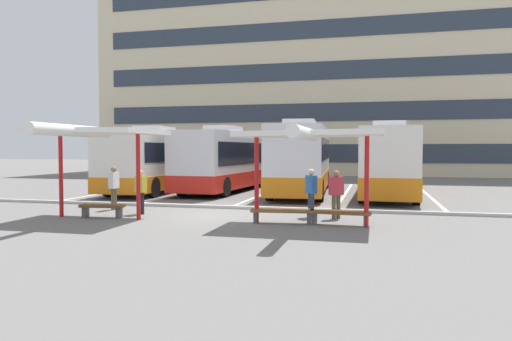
{
  "coord_description": "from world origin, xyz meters",
  "views": [
    {
      "loc": [
        5.67,
        -16.15,
        2.35
      ],
      "look_at": [
        0.68,
        3.95,
        1.43
      ],
      "focal_mm": 33.79,
      "sensor_mm": 36.0,
      "label": 1
    }
  ],
  "objects_px": {
    "waiting_shelter_0": "(93,133)",
    "coach_bus_3": "(388,162)",
    "waiting_passenger_2": "(141,189)",
    "waiting_passenger_0": "(114,185)",
    "coach_bus_0": "(166,161)",
    "coach_bus_2": "(302,160)",
    "waiting_shelter_1": "(309,136)",
    "waiting_passenger_1": "(311,189)",
    "bench_2": "(340,214)",
    "bench_1": "(282,212)",
    "waiting_passenger_3": "(336,191)",
    "coach_bus_1": "(233,161)",
    "bench_0": "(102,208)"
  },
  "relations": [
    {
      "from": "waiting_shelter_0",
      "to": "coach_bus_3",
      "type": "bearing_deg",
      "value": 48.26
    },
    {
      "from": "coach_bus_3",
      "to": "waiting_passenger_2",
      "type": "xyz_separation_m",
      "value": [
        -8.84,
        -9.35,
        -0.76
      ]
    },
    {
      "from": "coach_bus_3",
      "to": "waiting_passenger_0",
      "type": "height_order",
      "value": "coach_bus_3"
    },
    {
      "from": "coach_bus_0",
      "to": "coach_bus_2",
      "type": "bearing_deg",
      "value": -2.02
    },
    {
      "from": "waiting_shelter_1",
      "to": "waiting_passenger_0",
      "type": "xyz_separation_m",
      "value": [
        -7.88,
        2.2,
        -1.77
      ]
    },
    {
      "from": "waiting_shelter_0",
      "to": "waiting_passenger_1",
      "type": "relative_size",
      "value": 2.93
    },
    {
      "from": "bench_2",
      "to": "waiting_passenger_2",
      "type": "xyz_separation_m",
      "value": [
        -7.16,
        0.85,
        0.57
      ]
    },
    {
      "from": "bench_1",
      "to": "waiting_passenger_1",
      "type": "bearing_deg",
      "value": 64.96
    },
    {
      "from": "waiting_passenger_2",
      "to": "waiting_passenger_3",
      "type": "xyz_separation_m",
      "value": [
        6.94,
        0.52,
        0.03
      ]
    },
    {
      "from": "bench_1",
      "to": "waiting_passenger_0",
      "type": "xyz_separation_m",
      "value": [
        -6.98,
        1.79,
        0.63
      ]
    },
    {
      "from": "coach_bus_2",
      "to": "waiting_shelter_0",
      "type": "distance_m",
      "value": 12.28
    },
    {
      "from": "waiting_shelter_1",
      "to": "waiting_passenger_3",
      "type": "relative_size",
      "value": 2.81
    },
    {
      "from": "coach_bus_2",
      "to": "waiting_passenger_1",
      "type": "distance_m",
      "value": 8.97
    },
    {
      "from": "waiting_shelter_1",
      "to": "coach_bus_3",
      "type": "bearing_deg",
      "value": 76.35
    },
    {
      "from": "bench_1",
      "to": "waiting_passenger_3",
      "type": "distance_m",
      "value": 2.19
    },
    {
      "from": "waiting_shelter_0",
      "to": "waiting_passenger_2",
      "type": "height_order",
      "value": "waiting_shelter_0"
    },
    {
      "from": "coach_bus_0",
      "to": "bench_2",
      "type": "distance_m",
      "value": 15.04
    },
    {
      "from": "waiting_shelter_1",
      "to": "bench_1",
      "type": "height_order",
      "value": "waiting_shelter_1"
    },
    {
      "from": "coach_bus_0",
      "to": "waiting_shelter_0",
      "type": "height_order",
      "value": "coach_bus_0"
    },
    {
      "from": "waiting_passenger_2",
      "to": "waiting_passenger_3",
      "type": "height_order",
      "value": "waiting_passenger_3"
    },
    {
      "from": "coach_bus_1",
      "to": "bench_2",
      "type": "bearing_deg",
      "value": -59.42
    },
    {
      "from": "coach_bus_3",
      "to": "waiting_passenger_3",
      "type": "distance_m",
      "value": 9.06
    },
    {
      "from": "coach_bus_0",
      "to": "bench_0",
      "type": "bearing_deg",
      "value": -76.64
    },
    {
      "from": "waiting_passenger_0",
      "to": "bench_2",
      "type": "bearing_deg",
      "value": -11.36
    },
    {
      "from": "waiting_shelter_0",
      "to": "waiting_passenger_0",
      "type": "height_order",
      "value": "waiting_shelter_0"
    },
    {
      "from": "bench_1",
      "to": "coach_bus_0",
      "type": "bearing_deg",
      "value": 129.78
    },
    {
      "from": "waiting_shelter_1",
      "to": "waiting_passenger_2",
      "type": "height_order",
      "value": "waiting_shelter_1"
    },
    {
      "from": "bench_1",
      "to": "waiting_shelter_1",
      "type": "bearing_deg",
      "value": -24.48
    },
    {
      "from": "bench_0",
      "to": "coach_bus_0",
      "type": "bearing_deg",
      "value": 103.36
    },
    {
      "from": "coach_bus_0",
      "to": "bench_2",
      "type": "relative_size",
      "value": 6.16
    },
    {
      "from": "bench_1",
      "to": "waiting_passenger_3",
      "type": "xyz_separation_m",
      "value": [
        1.58,
        1.4,
        0.6
      ]
    },
    {
      "from": "waiting_shelter_1",
      "to": "waiting_passenger_1",
      "type": "xyz_separation_m",
      "value": [
        -0.18,
        1.94,
        -1.78
      ]
    },
    {
      "from": "bench_1",
      "to": "waiting_passenger_2",
      "type": "relative_size",
      "value": 1.26
    },
    {
      "from": "coach_bus_2",
      "to": "bench_0",
      "type": "xyz_separation_m",
      "value": [
        -5.33,
        -10.54,
        -1.43
      ]
    },
    {
      "from": "coach_bus_3",
      "to": "waiting_shelter_1",
      "type": "bearing_deg",
      "value": -103.65
    },
    {
      "from": "coach_bus_2",
      "to": "waiting_shelter_1",
      "type": "bearing_deg",
      "value": -80.38
    },
    {
      "from": "waiting_shelter_0",
      "to": "waiting_passenger_2",
      "type": "distance_m",
      "value": 2.66
    },
    {
      "from": "waiting_passenger_1",
      "to": "waiting_passenger_2",
      "type": "height_order",
      "value": "waiting_passenger_1"
    },
    {
      "from": "waiting_passenger_1",
      "to": "coach_bus_0",
      "type": "bearing_deg",
      "value": 136.45
    },
    {
      "from": "coach_bus_0",
      "to": "coach_bus_1",
      "type": "bearing_deg",
      "value": 18.42
    },
    {
      "from": "waiting_passenger_3",
      "to": "bench_0",
      "type": "bearing_deg",
      "value": -168.3
    },
    {
      "from": "bench_2",
      "to": "waiting_passenger_0",
      "type": "relative_size",
      "value": 1.14
    },
    {
      "from": "waiting_shelter_0",
      "to": "bench_2",
      "type": "xyz_separation_m",
      "value": [
        8.05,
        0.71,
        -2.54
      ]
    },
    {
      "from": "coach_bus_0",
      "to": "bench_0",
      "type": "distance_m",
      "value": 11.2
    },
    {
      "from": "coach_bus_1",
      "to": "waiting_passenger_0",
      "type": "distance_m",
      "value": 10.21
    },
    {
      "from": "coach_bus_1",
      "to": "waiting_passenger_0",
      "type": "bearing_deg",
      "value": -100.24
    },
    {
      "from": "coach_bus_1",
      "to": "waiting_shelter_0",
      "type": "height_order",
      "value": "coach_bus_1"
    },
    {
      "from": "coach_bus_2",
      "to": "waiting_passenger_0",
      "type": "distance_m",
      "value": 10.49
    },
    {
      "from": "waiting_shelter_1",
      "to": "bench_1",
      "type": "distance_m",
      "value": 2.6
    },
    {
      "from": "bench_2",
      "to": "waiting_passenger_0",
      "type": "xyz_separation_m",
      "value": [
        -8.78,
        1.76,
        0.63
      ]
    }
  ]
}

